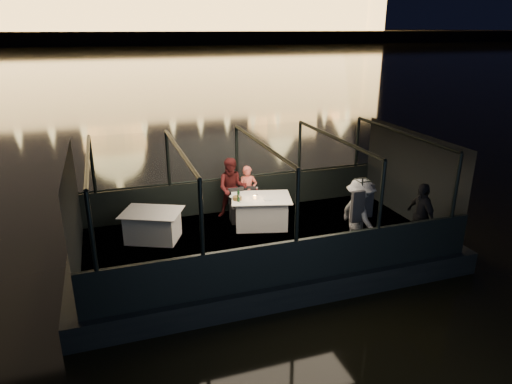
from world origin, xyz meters
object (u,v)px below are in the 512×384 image
object	(u,v)px
chair_port_left	(238,205)
passenger_stripe	(359,216)
coat_stand	(359,217)
person_woman_coral	(248,188)
chair_port_right	(250,203)
person_man_maroon	(232,190)
passenger_dark	(421,213)
wine_bottle	(239,196)
dining_table_central	(261,212)
dining_table_aft	(153,224)

from	to	relation	value
chair_port_left	passenger_stripe	distance (m)	3.19
coat_stand	person_woman_coral	bearing A→B (deg)	118.29
chair_port_right	person_man_maroon	xyz separation A→B (m)	(-0.39, 0.28, 0.30)
person_woman_coral	person_man_maroon	distance (m)	0.42
passenger_dark	wine_bottle	world-z (taller)	passenger_dark
person_man_maroon	wine_bottle	distance (m)	0.89
person_woman_coral	passenger_stripe	distance (m)	3.23
person_woman_coral	passenger_stripe	bearing A→B (deg)	-47.29
passenger_stripe	person_man_maroon	bearing A→B (deg)	31.53
dining_table_central	chair_port_left	distance (m)	0.65
dining_table_central	person_man_maroon	xyz separation A→B (m)	(-0.52, 0.79, 0.36)
person_man_maroon	wine_bottle	size ratio (longest dim) A/B	5.04
coat_stand	person_man_maroon	distance (m)	3.54
chair_port_right	person_man_maroon	world-z (taller)	person_man_maroon
chair_port_right	coat_stand	size ratio (longest dim) A/B	0.47
chair_port_left	chair_port_right	world-z (taller)	chair_port_left
dining_table_aft	wine_bottle	bearing A→B (deg)	-4.36
chair_port_left	chair_port_right	bearing A→B (deg)	15.14
passenger_dark	wine_bottle	size ratio (longest dim) A/B	4.85
dining_table_central	coat_stand	xyz separation A→B (m)	(1.48, -2.13, 0.51)
person_man_maroon	passenger_stripe	distance (m)	3.46
chair_port_left	person_woman_coral	size ratio (longest dim) A/B	0.63
dining_table_central	person_man_maroon	world-z (taller)	person_man_maroon
chair_port_left	person_woman_coral	xyz separation A→B (m)	(0.37, 0.34, 0.30)
chair_port_left	wine_bottle	size ratio (longest dim) A/B	2.66
person_man_maroon	passenger_stripe	size ratio (longest dim) A/B	0.94
chair_port_right	passenger_stripe	bearing A→B (deg)	-37.08
person_woman_coral	person_man_maroon	world-z (taller)	person_man_maroon
wine_bottle	person_woman_coral	bearing A→B (deg)	59.95
chair_port_right	dining_table_central	bearing A→B (deg)	-57.05
chair_port_right	coat_stand	xyz separation A→B (m)	(1.61, -2.64, 0.45)
person_woman_coral	passenger_stripe	size ratio (longest dim) A/B	0.79
coat_stand	passenger_stripe	bearing A→B (deg)	60.06
dining_table_aft	passenger_dark	distance (m)	6.08
dining_table_aft	passenger_dark	world-z (taller)	passenger_dark
dining_table_aft	chair_port_right	xyz separation A→B (m)	(2.52, 0.44, 0.06)
person_woman_coral	passenger_stripe	xyz separation A→B (m)	(1.66, -2.77, 0.10)
chair_port_right	passenger_stripe	world-z (taller)	passenger_stripe
passenger_stripe	passenger_dark	distance (m)	1.41
dining_table_aft	coat_stand	size ratio (longest dim) A/B	0.75
dining_table_central	dining_table_aft	world-z (taller)	dining_table_central
dining_table_central	chair_port_left	size ratio (longest dim) A/B	1.71
chair_port_left	passenger_stripe	bearing A→B (deg)	-44.72
dining_table_aft	chair_port_right	size ratio (longest dim) A/B	1.60
person_man_maroon	passenger_dark	size ratio (longest dim) A/B	1.04
wine_bottle	dining_table_central	bearing A→B (deg)	8.52
dining_table_central	wine_bottle	size ratio (longest dim) A/B	4.57
person_man_maroon	chair_port_right	bearing A→B (deg)	-17.25
dining_table_aft	person_woman_coral	xyz separation A→B (m)	(2.56, 0.72, 0.36)
chair_port_left	person_man_maroon	world-z (taller)	person_man_maroon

